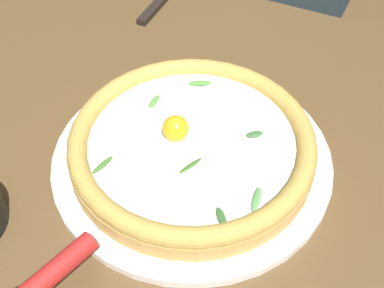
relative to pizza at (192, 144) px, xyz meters
The scene contains 3 objects.
ground_plane 0.06m from the pizza, 151.78° to the right, with size 2.40×2.40×0.03m, color brown.
pizza_plate 0.03m from the pizza, 119.67° to the left, with size 0.35×0.35×0.01m, color white.
pizza is the anchor object (origin of this frame).
Camera 1 is at (0.33, 0.30, 0.48)m, focal length 46.39 mm.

